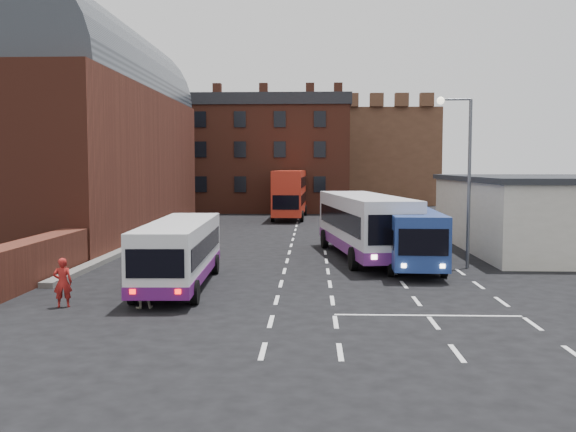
{
  "coord_description": "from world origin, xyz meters",
  "views": [
    {
      "loc": [
        1.27,
        -23.48,
        4.79
      ],
      "look_at": [
        0.0,
        10.0,
        2.2
      ],
      "focal_mm": 40.0,
      "sensor_mm": 36.0,
      "label": 1
    }
  ],
  "objects_px": {
    "bus_white_inbound": "(364,221)",
    "bus_red_double": "(290,193)",
    "bus_white_outbound": "(180,248)",
    "street_lamp": "(463,165)",
    "pedestrian_beige": "(142,286)",
    "pedestrian_red": "(63,283)",
    "bus_blue": "(409,232)"
  },
  "relations": [
    {
      "from": "bus_red_double",
      "to": "street_lamp",
      "type": "xyz_separation_m",
      "value": [
        9.1,
        -28.39,
        2.49
      ]
    },
    {
      "from": "bus_white_inbound",
      "to": "pedestrian_beige",
      "type": "xyz_separation_m",
      "value": [
        -8.46,
        -12.19,
        -1.18
      ]
    },
    {
      "from": "bus_white_inbound",
      "to": "pedestrian_beige",
      "type": "relative_size",
      "value": 8.06
    },
    {
      "from": "bus_white_outbound",
      "to": "pedestrian_beige",
      "type": "relative_size",
      "value": 6.29
    },
    {
      "from": "bus_white_inbound",
      "to": "street_lamp",
      "type": "relative_size",
      "value": 1.54
    },
    {
      "from": "street_lamp",
      "to": "bus_red_double",
      "type": "bearing_deg",
      "value": 107.77
    },
    {
      "from": "bus_white_outbound",
      "to": "pedestrian_beige",
      "type": "distance_m",
      "value": 4.07
    },
    {
      "from": "street_lamp",
      "to": "pedestrian_beige",
      "type": "bearing_deg",
      "value": -144.71
    },
    {
      "from": "bus_red_double",
      "to": "pedestrian_red",
      "type": "relative_size",
      "value": 6.53
    },
    {
      "from": "bus_white_outbound",
      "to": "street_lamp",
      "type": "relative_size",
      "value": 1.2
    },
    {
      "from": "bus_white_inbound",
      "to": "bus_red_double",
      "type": "height_order",
      "value": "bus_red_double"
    },
    {
      "from": "bus_white_outbound",
      "to": "pedestrian_beige",
      "type": "height_order",
      "value": "bus_white_outbound"
    },
    {
      "from": "pedestrian_beige",
      "to": "street_lamp",
      "type": "bearing_deg",
      "value": -160.9
    },
    {
      "from": "bus_white_inbound",
      "to": "pedestrian_red",
      "type": "bearing_deg",
      "value": 39.06
    },
    {
      "from": "bus_blue",
      "to": "street_lamp",
      "type": "relative_size",
      "value": 1.26
    },
    {
      "from": "pedestrian_red",
      "to": "bus_blue",
      "type": "bearing_deg",
      "value": -160.86
    },
    {
      "from": "pedestrian_beige",
      "to": "bus_red_double",
      "type": "bearing_deg",
      "value": -111.85
    },
    {
      "from": "street_lamp",
      "to": "pedestrian_red",
      "type": "height_order",
      "value": "street_lamp"
    },
    {
      "from": "street_lamp",
      "to": "pedestrian_beige",
      "type": "relative_size",
      "value": 5.24
    },
    {
      "from": "bus_white_inbound",
      "to": "bus_red_double",
      "type": "relative_size",
      "value": 1.11
    },
    {
      "from": "bus_blue",
      "to": "bus_red_double",
      "type": "relative_size",
      "value": 0.91
    },
    {
      "from": "bus_white_outbound",
      "to": "pedestrian_beige",
      "type": "bearing_deg",
      "value": -99.17
    },
    {
      "from": "bus_white_inbound",
      "to": "pedestrian_red",
      "type": "relative_size",
      "value": 7.26
    },
    {
      "from": "bus_white_inbound",
      "to": "pedestrian_red",
      "type": "xyz_separation_m",
      "value": [
        -11.19,
        -12.14,
        -1.1
      ]
    },
    {
      "from": "bus_white_outbound",
      "to": "bus_red_double",
      "type": "relative_size",
      "value": 0.87
    },
    {
      "from": "bus_white_outbound",
      "to": "pedestrian_red",
      "type": "bearing_deg",
      "value": -131.61
    },
    {
      "from": "bus_blue",
      "to": "pedestrian_red",
      "type": "bearing_deg",
      "value": 38.29
    },
    {
      "from": "pedestrian_red",
      "to": "street_lamp",
      "type": "bearing_deg",
      "value": -167.07
    },
    {
      "from": "bus_white_inbound",
      "to": "bus_red_double",
      "type": "xyz_separation_m",
      "value": [
        -4.75,
        25.27,
        0.4
      ]
    },
    {
      "from": "bus_blue",
      "to": "pedestrian_beige",
      "type": "height_order",
      "value": "bus_blue"
    },
    {
      "from": "bus_red_double",
      "to": "street_lamp",
      "type": "height_order",
      "value": "street_lamp"
    },
    {
      "from": "bus_white_outbound",
      "to": "bus_red_double",
      "type": "xyz_separation_m",
      "value": [
        3.23,
        33.49,
        0.81
      ]
    }
  ]
}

